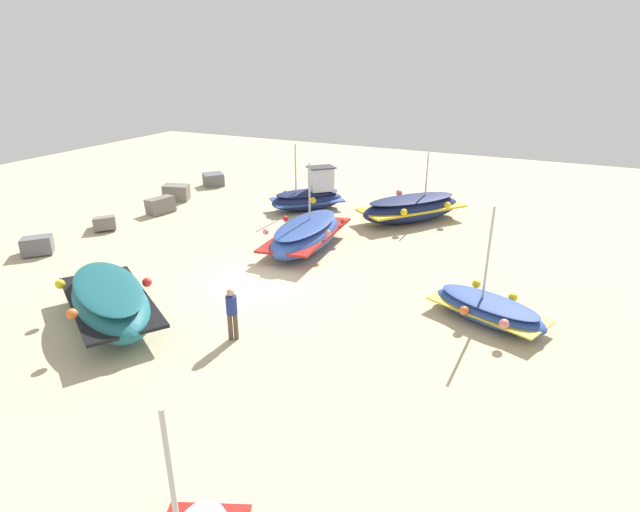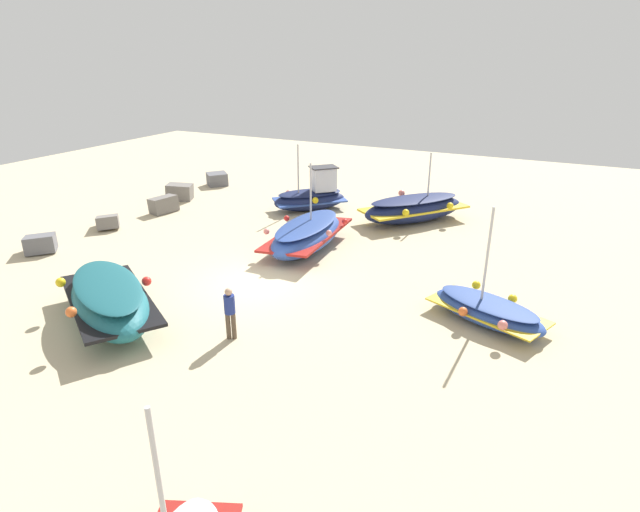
{
  "view_description": "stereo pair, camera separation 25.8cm",
  "coord_description": "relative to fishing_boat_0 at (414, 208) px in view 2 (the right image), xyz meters",
  "views": [
    {
      "loc": [
        -14.09,
        -9.27,
        7.83
      ],
      "look_at": [
        1.3,
        -1.95,
        0.9
      ],
      "focal_mm": 28.49,
      "sensor_mm": 36.0,
      "label": 1
    },
    {
      "loc": [
        -13.98,
        -9.5,
        7.83
      ],
      "look_at": [
        1.3,
        -1.95,
        0.9
      ],
      "focal_mm": 28.49,
      "sensor_mm": 36.0,
      "label": 2
    }
  ],
  "objects": [
    {
      "name": "fishing_boat_4",
      "position": [
        -0.43,
        5.39,
        0.05
      ],
      "size": [
        3.87,
        3.81,
        3.53
      ],
      "rotation": [
        0.0,
        0.0,
        5.52
      ],
      "color": "navy",
      "rests_on": "ground_plane"
    },
    {
      "name": "ground_plane",
      "position": [
        -9.42,
        3.06,
        -0.67
      ],
      "size": [
        55.91,
        55.91,
        0.0
      ],
      "primitive_type": "plane",
      "color": "beige"
    },
    {
      "name": "breakwater_rocks",
      "position": [
        -8.67,
        12.76,
        -0.26
      ],
      "size": [
        23.29,
        2.88,
        1.15
      ],
      "color": "slate",
      "rests_on": "ground_plane"
    },
    {
      "name": "fishing_boat_1",
      "position": [
        -5.6,
        2.97,
        -0.03
      ],
      "size": [
        5.3,
        2.65,
        3.63
      ],
      "rotation": [
        0.0,
        0.0,
        3.2
      ],
      "color": "#2D4C9E",
      "rests_on": "ground_plane"
    },
    {
      "name": "fishing_boat_5",
      "position": [
        -13.75,
        5.58,
        0.03
      ],
      "size": [
        4.51,
        5.49,
        1.32
      ],
      "rotation": [
        0.0,
        0.0,
        1.02
      ],
      "color": "#1E6670",
      "rests_on": "ground_plane"
    },
    {
      "name": "fishing_boat_0",
      "position": [
        0.0,
        0.0,
        0.0
      ],
      "size": [
        5.51,
        4.95,
        3.33
      ],
      "rotation": [
        0.0,
        0.0,
        2.47
      ],
      "color": "navy",
      "rests_on": "ground_plane"
    },
    {
      "name": "person_walking",
      "position": [
        -13.02,
        1.57,
        0.27
      ],
      "size": [
        0.32,
        0.32,
        1.62
      ],
      "rotation": [
        0.0,
        0.0,
        0.51
      ],
      "color": "brown",
      "rests_on": "ground_plane"
    },
    {
      "name": "fishing_boat_2",
      "position": [
        -8.7,
        -4.94,
        -0.27
      ],
      "size": [
        2.78,
        3.99,
        3.66
      ],
      "rotation": [
        0.0,
        0.0,
        4.34
      ],
      "color": "#2D4C9E",
      "rests_on": "ground_plane"
    }
  ]
}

